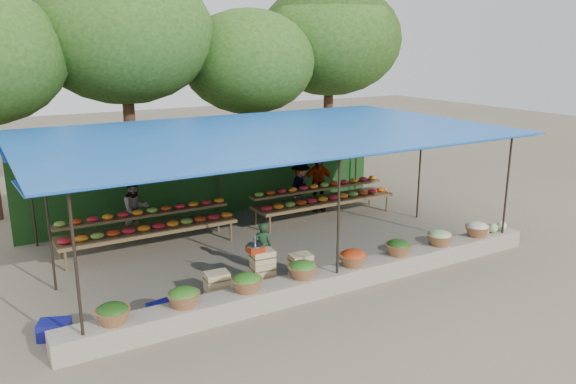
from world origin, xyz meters
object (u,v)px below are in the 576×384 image
vendor_seated (263,246)px  crate_counter (262,272)px  blue_crate_front (161,310)px  blue_crate_back (54,330)px  weighing_scale (255,248)px

vendor_seated → crate_counter: bearing=80.9°
blue_crate_front → blue_crate_back: bearing=164.6°
vendor_seated → blue_crate_back: 4.46m
weighing_scale → vendor_seated: bearing=53.7°
weighing_scale → vendor_seated: weighing_scale is taller
weighing_scale → blue_crate_back: (-3.81, -0.08, -0.70)m
blue_crate_back → blue_crate_front: bearing=16.0°
vendor_seated → blue_crate_front: (-2.59, -1.01, -0.40)m
crate_counter → weighing_scale: bearing=180.0°
vendor_seated → blue_crate_front: vendor_seated is taller
vendor_seated → blue_crate_back: vendor_seated is taller
vendor_seated → blue_crate_front: bearing=41.2°
blue_crate_front → blue_crate_back: size_ratio=0.89×
weighing_scale → blue_crate_front: 2.17m
vendor_seated → blue_crate_front: 2.81m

